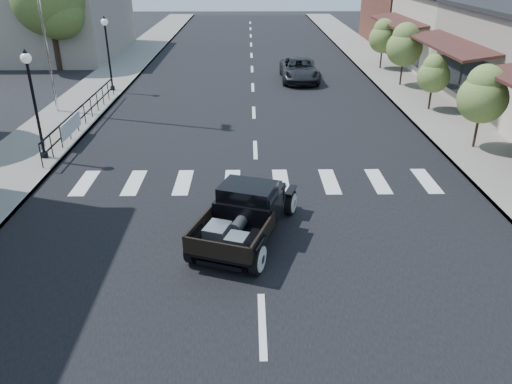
{
  "coord_description": "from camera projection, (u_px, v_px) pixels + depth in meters",
  "views": [
    {
      "loc": [
        -0.25,
        -10.89,
        6.72
      ],
      "look_at": [
        -0.06,
        1.17,
        1.0
      ],
      "focal_mm": 35.0,
      "sensor_mm": 36.0,
      "label": 1
    }
  ],
  "objects": [
    {
      "name": "small_tree_d",
      "position": [
        403.0,
        55.0,
        27.41
      ],
      "size": [
        1.94,
        1.94,
        3.24
      ],
      "primitive_type": null,
      "color": "#5D7536",
      "rests_on": "sidewalk_right"
    },
    {
      "name": "road",
      "position": [
        253.0,
        97.0,
        26.27
      ],
      "size": [
        14.0,
        80.0,
        0.02
      ],
      "primitive_type": "cube",
      "color": "black",
      "rests_on": "ground"
    },
    {
      "name": "sidewalk_left",
      "position": [
        91.0,
        96.0,
        26.12
      ],
      "size": [
        3.0,
        80.0,
        0.15
      ],
      "primitive_type": "cube",
      "color": "gray",
      "rests_on": "ground"
    },
    {
      "name": "far_building_right",
      "position": [
        442.0,
        0.0,
        40.34
      ],
      "size": [
        11.0,
        10.0,
        7.0
      ],
      "primitive_type": "cube",
      "color": "brown",
      "rests_on": "ground"
    },
    {
      "name": "big_tree_far",
      "position": [
        51.0,
        17.0,
        31.02
      ],
      "size": [
        4.47,
        4.47,
        6.57
      ],
      "primitive_type": null,
      "color": "#4B6029",
      "rests_on": "ground"
    },
    {
      "name": "hotrod_pickup",
      "position": [
        245.0,
        213.0,
        12.85
      ],
      "size": [
        3.26,
        4.65,
        1.47
      ],
      "primitive_type": null,
      "rotation": [
        0.0,
        0.0,
        -0.33
      ],
      "color": "black",
      "rests_on": "ground"
    },
    {
      "name": "second_car",
      "position": [
        299.0,
        70.0,
        29.35
      ],
      "size": [
        2.12,
        4.59,
        1.27
      ],
      "primitive_type": "imported",
      "rotation": [
        0.0,
        0.0,
        -0.0
      ],
      "color": "black",
      "rests_on": "ground"
    },
    {
      "name": "low_building_left",
      "position": [
        48.0,
        19.0,
        36.74
      ],
      "size": [
        10.0,
        12.0,
        5.0
      ],
      "primitive_type": "cube",
      "color": "#A89B8C",
      "rests_on": "ground"
    },
    {
      "name": "small_tree_e",
      "position": [
        382.0,
        45.0,
        31.68
      ],
      "size": [
        1.77,
        1.77,
        2.95
      ],
      "primitive_type": null,
      "color": "#5D7536",
      "rests_on": "sidewalk_right"
    },
    {
      "name": "banner",
      "position": [
        72.0,
        132.0,
        19.65
      ],
      "size": [
        0.04,
        2.2,
        0.6
      ],
      "primitive_type": null,
      "color": "silver",
      "rests_on": "sidewalk_left"
    },
    {
      "name": "lamp_post_b",
      "position": [
        35.0,
        106.0,
        17.15
      ],
      "size": [
        0.36,
        0.36,
        3.81
      ],
      "primitive_type": null,
      "color": "black",
      "rests_on": "sidewalk_left"
    },
    {
      "name": "lamp_post_c",
      "position": [
        108.0,
        54.0,
        26.19
      ],
      "size": [
        0.36,
        0.36,
        3.81
      ],
      "primitive_type": null,
      "color": "black",
      "rests_on": "sidewalk_left"
    },
    {
      "name": "storefront_far",
      "position": [
        486.0,
        33.0,
        31.84
      ],
      "size": [
        10.0,
        9.0,
        4.5
      ],
      "primitive_type": "cube",
      "color": "beige",
      "rests_on": "ground"
    },
    {
      "name": "road_markings",
      "position": [
        254.0,
        126.0,
        21.75
      ],
      "size": [
        12.0,
        60.0,
        0.06
      ],
      "primitive_type": null,
      "color": "silver",
      "rests_on": "ground"
    },
    {
      "name": "sidewalk_right",
      "position": [
        414.0,
        95.0,
        26.36
      ],
      "size": [
        3.0,
        80.0,
        0.15
      ],
      "primitive_type": "cube",
      "color": "gray",
      "rests_on": "ground"
    },
    {
      "name": "railing",
      "position": [
        84.0,
        112.0,
        21.37
      ],
      "size": [
        0.08,
        10.0,
        1.0
      ],
      "primitive_type": null,
      "color": "black",
      "rests_on": "sidewalk_left"
    },
    {
      "name": "ground",
      "position": [
        259.0,
        247.0,
        12.72
      ],
      "size": [
        120.0,
        120.0,
        0.0
      ],
      "primitive_type": "plane",
      "color": "black",
      "rests_on": "ground"
    },
    {
      "name": "small_tree_c",
      "position": [
        432.0,
        83.0,
        23.13
      ],
      "size": [
        1.48,
        1.48,
        2.47
      ],
      "primitive_type": null,
      "color": "#5D7536",
      "rests_on": "sidewalk_right"
    },
    {
      "name": "small_tree_b",
      "position": [
        481.0,
        108.0,
        18.34
      ],
      "size": [
        1.79,
        1.79,
        2.99
      ],
      "primitive_type": null,
      "color": "#5D7536",
      "rests_on": "sidewalk_right"
    }
  ]
}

